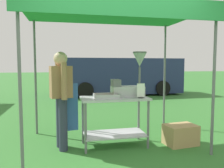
# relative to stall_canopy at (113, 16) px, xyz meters

# --- Properties ---
(ground_plane) EXTENTS (70.00, 70.00, 0.00)m
(ground_plane) POSITION_rel_stall_canopy_xyz_m (-0.10, 5.00, -2.22)
(ground_plane) COLOR #33702D
(stall_canopy) EXTENTS (2.98, 1.92, 2.31)m
(stall_canopy) POSITION_rel_stall_canopy_xyz_m (0.00, 0.00, 0.00)
(stall_canopy) COLOR slate
(stall_canopy) RESTS_ON ground
(donut_cart) EXTENTS (1.14, 0.59, 0.85)m
(donut_cart) POSITION_rel_stall_canopy_xyz_m (0.00, -0.10, -1.62)
(donut_cart) COLOR #B7B7BC
(donut_cart) RESTS_ON ground
(donut_tray) EXTENTS (0.42, 0.30, 0.07)m
(donut_tray) POSITION_rel_stall_canopy_xyz_m (-0.15, -0.15, -1.35)
(donut_tray) COLOR #B7B7BC
(donut_tray) RESTS_ON donut_cart
(donut_fryer) EXTENTS (0.62, 0.28, 0.78)m
(donut_fryer) POSITION_rel_stall_canopy_xyz_m (0.30, -0.02, -1.10)
(donut_fryer) COLOR #B7B7BC
(donut_fryer) RESTS_ON donut_cart
(menu_sign) EXTENTS (0.13, 0.05, 0.24)m
(menu_sign) POSITION_rel_stall_canopy_xyz_m (0.41, -0.27, -1.27)
(menu_sign) COLOR black
(menu_sign) RESTS_ON donut_cart
(vendor) EXTENTS (0.47, 0.54, 1.61)m
(vendor) POSITION_rel_stall_canopy_xyz_m (-0.88, -0.04, -1.31)
(vendor) COLOR #2D3347
(vendor) RESTS_ON ground
(supply_crate) EXTENTS (0.58, 0.43, 0.35)m
(supply_crate) POSITION_rel_stall_canopy_xyz_m (1.15, -0.29, -2.04)
(supply_crate) COLOR tan
(supply_crate) RESTS_ON ground
(van_navy) EXTENTS (5.69, 2.20, 1.69)m
(van_navy) POSITION_rel_stall_canopy_xyz_m (1.77, 6.60, -1.34)
(van_navy) COLOR navy
(van_navy) RESTS_ON ground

